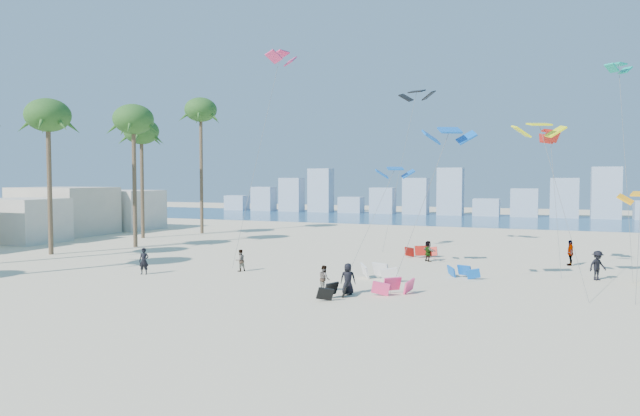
% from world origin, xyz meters
% --- Properties ---
extents(ground, '(220.00, 220.00, 0.00)m').
position_xyz_m(ground, '(0.00, 0.00, 0.00)').
color(ground, beige).
rests_on(ground, ground).
extents(ocean, '(220.00, 220.00, 0.00)m').
position_xyz_m(ocean, '(0.00, 72.00, 0.01)').
color(ocean, navy).
rests_on(ocean, ground).
extents(kitesurfer_near, '(0.77, 0.63, 1.82)m').
position_xyz_m(kitesurfer_near, '(-7.82, 10.62, 0.91)').
color(kitesurfer_near, black).
rests_on(kitesurfer_near, ground).
extents(kitesurfer_mid, '(0.92, 0.95, 1.53)m').
position_xyz_m(kitesurfer_mid, '(5.81, 9.68, 0.77)').
color(kitesurfer_mid, gray).
rests_on(kitesurfer_mid, ground).
extents(kitesurfers_far, '(28.10, 17.31, 1.92)m').
position_xyz_m(kitesurfers_far, '(13.68, 19.36, 0.89)').
color(kitesurfers_far, black).
rests_on(kitesurfers_far, ground).
extents(grounded_kites, '(20.20, 20.22, 0.97)m').
position_xyz_m(grounded_kites, '(11.76, 16.37, 0.44)').
color(grounded_kites, black).
rests_on(grounded_kites, ground).
extents(flying_kites, '(36.17, 22.03, 17.05)m').
position_xyz_m(flying_kites, '(13.68, 20.93, 11.26)').
color(flying_kites, blue).
rests_on(flying_kites, ground).
extents(palm_row, '(8.60, 44.80, 16.08)m').
position_xyz_m(palm_row, '(-21.43, 16.19, 11.88)').
color(palm_row, brown).
rests_on(palm_row, ground).
extents(beachfront_buildings, '(11.50, 43.00, 6.00)m').
position_xyz_m(beachfront_buildings, '(-33.69, 20.82, 2.67)').
color(beachfront_buildings, beige).
rests_on(beachfront_buildings, ground).
extents(distant_skyline, '(85.00, 3.00, 8.40)m').
position_xyz_m(distant_skyline, '(-1.19, 82.00, 3.09)').
color(distant_skyline, '#9EADBF').
rests_on(distant_skyline, ground).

